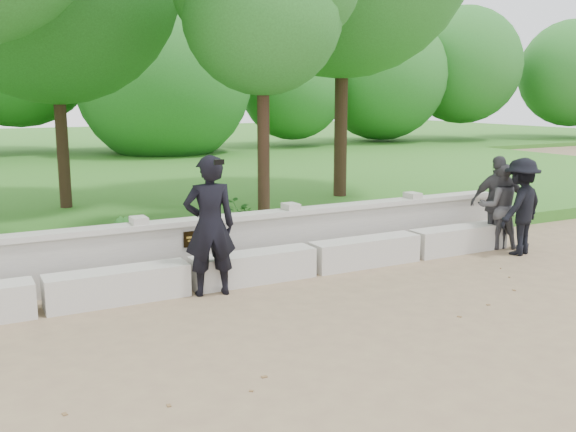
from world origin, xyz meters
The scene contains 12 objects.
ground centered at (0.00, 0.00, 0.00)m, with size 80.00×80.00×0.00m, color #8C7755.
lawn centered at (0.00, 14.00, 0.12)m, with size 40.00×22.00×0.25m, color #326D20.
concrete_bench centered at (0.00, 1.90, 0.22)m, with size 11.90×0.45×0.45m.
parapet_wall centered at (0.00, 2.60, 0.46)m, with size 12.50×0.35×0.90m.
man_main centered at (0.22, 1.63, 0.98)m, with size 0.78×0.71×1.95m.
visitor_left centered at (5.80, 1.79, 0.77)m, with size 0.91×0.83×1.54m.
visitor_mid centered at (5.80, 1.28, 0.84)m, with size 1.21×0.89×1.68m.
visitor_right centered at (5.80, 1.80, 0.84)m, with size 1.06×0.82×1.68m.
tree_near_right centered at (2.23, 4.10, 4.34)m, with size 2.85×2.85×5.53m.
shrub_a centered at (-2.04, 3.34, 0.52)m, with size 0.28×0.19×0.54m, color #2A6D25.
shrub_b centered at (-0.58, 3.30, 0.56)m, with size 0.35×0.28×0.63m, color #2A6D25.
shrub_c centered at (1.90, 4.42, 0.53)m, with size 0.51×0.44×0.57m, color #2A6D25.
Camera 1 is at (-2.85, -6.46, 2.75)m, focal length 40.00 mm.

